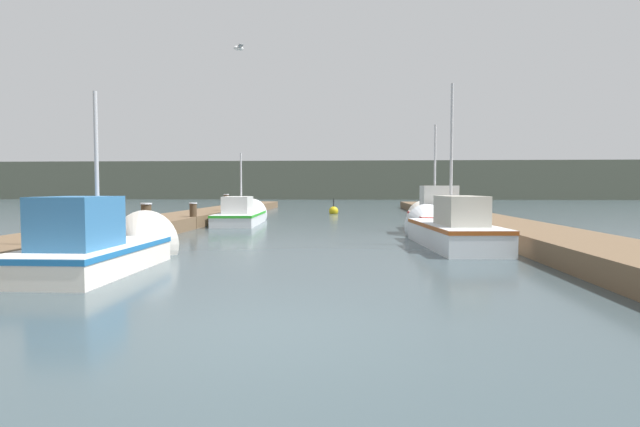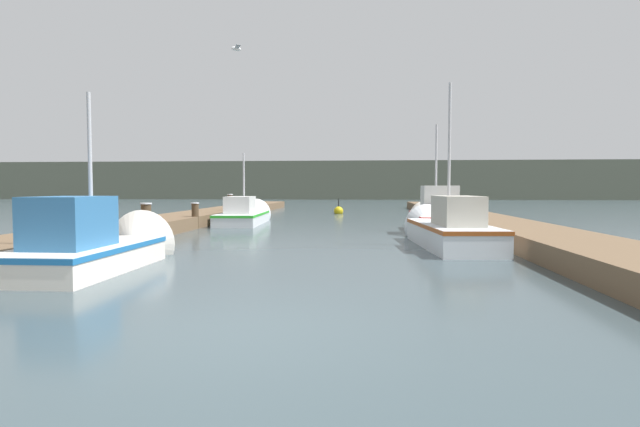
{
  "view_description": "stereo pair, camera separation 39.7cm",
  "coord_description": "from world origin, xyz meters",
  "px_view_note": "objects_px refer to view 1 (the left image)",
  "views": [
    {
      "loc": [
        0.98,
        -5.47,
        1.63
      ],
      "look_at": [
        -0.09,
        12.04,
        0.72
      ],
      "focal_mm": 28.0,
      "sensor_mm": 36.0,
      "label": 1
    },
    {
      "loc": [
        1.38,
        -5.44,
        1.63
      ],
      "look_at": [
        -0.09,
        12.04,
        0.72
      ],
      "focal_mm": 28.0,
      "sensor_mm": 36.0,
      "label": 2
    }
  ],
  "objects_px": {
    "mooring_piling_1": "(193,216)",
    "fishing_boat_1": "(448,229)",
    "fishing_boat_0": "(103,247)",
    "mooring_piling_0": "(146,222)",
    "seagull_lead": "(239,48)",
    "fishing_boat_3": "(243,215)",
    "channel_buoy": "(334,211)",
    "fishing_boat_2": "(434,217)",
    "mooring_piling_2": "(226,207)"
  },
  "relations": [
    {
      "from": "fishing_boat_1",
      "to": "channel_buoy",
      "type": "xyz_separation_m",
      "value": [
        -3.85,
        16.84,
        -0.29
      ]
    },
    {
      "from": "fishing_boat_3",
      "to": "seagull_lead",
      "type": "distance_m",
      "value": 10.29
    },
    {
      "from": "mooring_piling_1",
      "to": "fishing_boat_1",
      "type": "bearing_deg",
      "value": -28.76
    },
    {
      "from": "fishing_boat_0",
      "to": "mooring_piling_1",
      "type": "bearing_deg",
      "value": 97.49
    },
    {
      "from": "fishing_boat_2",
      "to": "fishing_boat_3",
      "type": "distance_m",
      "value": 8.9
    },
    {
      "from": "fishing_boat_1",
      "to": "mooring_piling_0",
      "type": "xyz_separation_m",
      "value": [
        -9.08,
        0.6,
        0.13
      ]
    },
    {
      "from": "fishing_boat_1",
      "to": "fishing_boat_3",
      "type": "xyz_separation_m",
      "value": [
        -7.74,
        8.28,
        -0.09
      ]
    },
    {
      "from": "fishing_boat_0",
      "to": "mooring_piling_0",
      "type": "relative_size",
      "value": 3.79
    },
    {
      "from": "mooring_piling_2",
      "to": "fishing_boat_1",
      "type": "bearing_deg",
      "value": -48.75
    },
    {
      "from": "fishing_boat_2",
      "to": "mooring_piling_0",
      "type": "relative_size",
      "value": 4.72
    },
    {
      "from": "fishing_boat_2",
      "to": "mooring_piling_0",
      "type": "distance_m",
      "value": 10.21
    },
    {
      "from": "fishing_boat_2",
      "to": "fishing_boat_3",
      "type": "xyz_separation_m",
      "value": [
        -8.07,
        3.73,
        -0.14
      ]
    },
    {
      "from": "fishing_boat_3",
      "to": "mooring_piling_2",
      "type": "distance_m",
      "value": 2.39
    },
    {
      "from": "mooring_piling_2",
      "to": "seagull_lead",
      "type": "distance_m",
      "value": 12.18
    },
    {
      "from": "fishing_boat_2",
      "to": "mooring_piling_2",
      "type": "distance_m",
      "value": 10.97
    },
    {
      "from": "fishing_boat_3",
      "to": "seagull_lead",
      "type": "xyz_separation_m",
      "value": [
        1.82,
        -8.73,
        5.15
      ]
    },
    {
      "from": "mooring_piling_0",
      "to": "mooring_piling_2",
      "type": "distance_m",
      "value": 9.68
    },
    {
      "from": "channel_buoy",
      "to": "mooring_piling_0",
      "type": "bearing_deg",
      "value": -107.86
    },
    {
      "from": "fishing_boat_1",
      "to": "mooring_piling_0",
      "type": "bearing_deg",
      "value": 171.73
    },
    {
      "from": "fishing_boat_1",
      "to": "mooring_piling_0",
      "type": "distance_m",
      "value": 9.1
    },
    {
      "from": "fishing_boat_0",
      "to": "mooring_piling_1",
      "type": "xyz_separation_m",
      "value": [
        -1.22,
        9.6,
        0.09
      ]
    },
    {
      "from": "mooring_piling_1",
      "to": "fishing_boat_0",
      "type": "bearing_deg",
      "value": -82.75
    },
    {
      "from": "mooring_piling_1",
      "to": "mooring_piling_2",
      "type": "height_order",
      "value": "mooring_piling_2"
    },
    {
      "from": "channel_buoy",
      "to": "fishing_boat_2",
      "type": "bearing_deg",
      "value": -71.22
    },
    {
      "from": "channel_buoy",
      "to": "seagull_lead",
      "type": "distance_m",
      "value": 18.21
    },
    {
      "from": "fishing_boat_1",
      "to": "mooring_piling_2",
      "type": "distance_m",
      "value": 13.68
    },
    {
      "from": "mooring_piling_0",
      "to": "mooring_piling_2",
      "type": "relative_size",
      "value": 0.89
    },
    {
      "from": "fishing_boat_0",
      "to": "fishing_boat_1",
      "type": "distance_m",
      "value": 9.07
    },
    {
      "from": "fishing_boat_1",
      "to": "fishing_boat_0",
      "type": "bearing_deg",
      "value": -153.56
    },
    {
      "from": "fishing_boat_2",
      "to": "mooring_piling_1",
      "type": "relative_size",
      "value": 5.26
    },
    {
      "from": "fishing_boat_3",
      "to": "mooring_piling_0",
      "type": "height_order",
      "value": "fishing_boat_3"
    },
    {
      "from": "fishing_boat_3",
      "to": "mooring_piling_0",
      "type": "relative_size",
      "value": 5.02
    },
    {
      "from": "fishing_boat_0",
      "to": "mooring_piling_0",
      "type": "bearing_deg",
      "value": 104.13
    },
    {
      "from": "fishing_boat_1",
      "to": "mooring_piling_1",
      "type": "distance_m",
      "value": 10.27
    },
    {
      "from": "fishing_boat_0",
      "to": "mooring_piling_2",
      "type": "distance_m",
      "value": 15.0
    },
    {
      "from": "mooring_piling_1",
      "to": "mooring_piling_2",
      "type": "xyz_separation_m",
      "value": [
        -0.02,
        5.34,
        0.14
      ]
    },
    {
      "from": "seagull_lead",
      "to": "mooring_piling_0",
      "type": "bearing_deg",
      "value": 41.69
    },
    {
      "from": "fishing_boat_3",
      "to": "seagull_lead",
      "type": "bearing_deg",
      "value": -81.07
    },
    {
      "from": "fishing_boat_0",
      "to": "channel_buoy",
      "type": "xyz_separation_m",
      "value": [
        3.93,
        21.5,
        -0.27
      ]
    },
    {
      "from": "mooring_piling_0",
      "to": "seagull_lead",
      "type": "relative_size",
      "value": 2.17
    },
    {
      "from": "mooring_piling_0",
      "to": "seagull_lead",
      "type": "distance_m",
      "value": 5.95
    },
    {
      "from": "fishing_boat_1",
      "to": "channel_buoy",
      "type": "bearing_deg",
      "value": 98.39
    },
    {
      "from": "mooring_piling_0",
      "to": "mooring_piling_1",
      "type": "relative_size",
      "value": 1.12
    },
    {
      "from": "fishing_boat_3",
      "to": "mooring_piling_1",
      "type": "xyz_separation_m",
      "value": [
        -1.26,
        -3.34,
        0.15
      ]
    },
    {
      "from": "seagull_lead",
      "to": "mooring_piling_2",
      "type": "bearing_deg",
      "value": -13.91
    },
    {
      "from": "fishing_boat_1",
      "to": "mooring_piling_2",
      "type": "relative_size",
      "value": 4.39
    },
    {
      "from": "mooring_piling_2",
      "to": "fishing_boat_2",
      "type": "bearing_deg",
      "value": -31.53
    },
    {
      "from": "fishing_boat_3",
      "to": "channel_buoy",
      "type": "relative_size",
      "value": 5.36
    },
    {
      "from": "mooring_piling_2",
      "to": "fishing_boat_0",
      "type": "bearing_deg",
      "value": -85.26
    },
    {
      "from": "mooring_piling_0",
      "to": "mooring_piling_1",
      "type": "distance_m",
      "value": 4.34
    }
  ]
}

